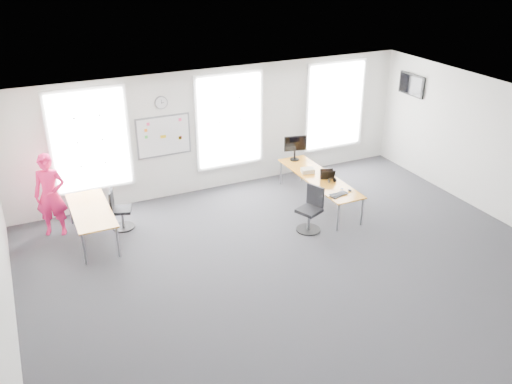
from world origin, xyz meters
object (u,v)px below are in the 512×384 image
desk_right (319,179)px  desk_left (91,212)px  monitor (295,146)px  chair_right (311,211)px  person (51,195)px  headphones (332,180)px  keyboard (339,195)px  chair_left (119,211)px

desk_right → desk_left: 5.13m
desk_right → monitor: (-0.00, 1.17, 0.42)m
chair_right → person: bearing=-136.7°
desk_right → chair_right: 1.32m
headphones → monitor: bearing=98.4°
chair_right → headphones: 1.15m
desk_right → headphones: (0.10, -0.38, 0.09)m
chair_right → keyboard: bearing=68.1°
person → monitor: size_ratio=2.85×
person → desk_left: bearing=-21.4°
person → headphones: 6.08m
chair_right → person: person is taller
keyboard → headphones: 0.66m
desk_right → desk_left: desk_left is taller
chair_right → monitor: size_ratio=1.57×
chair_right → keyboard: 0.74m
desk_left → chair_left: size_ratio=2.12×
chair_left → keyboard: 4.75m
desk_left → monitor: monitor is taller
chair_left → keyboard: chair_left is taller
desk_left → keyboard: 5.22m
desk_left → chair_right: 4.57m
desk_left → monitor: (5.10, 0.64, 0.41)m
person → keyboard: bearing=-0.2°
chair_left → chair_right: bearing=-97.7°
keyboard → monitor: monitor is taller
headphones → monitor: (-0.11, 1.55, 0.33)m
desk_right → keyboard: size_ratio=6.17×
desk_left → person: size_ratio=1.07×
keyboard → monitor: size_ratio=0.71×
person → chair_left: bearing=5.2°
desk_left → monitor: size_ratio=3.04×
chair_left → person: size_ratio=0.50×
keyboard → headphones: size_ratio=2.40×
person → desk_right: bearing=9.4°
headphones → monitor: size_ratio=0.30×
desk_right → chair_right: bearing=-128.4°
desk_right → person: (-5.79, 1.13, 0.27)m
desk_right → keyboard: 1.01m
chair_left → person: 1.42m
headphones → monitor: monitor is taller
chair_right → chair_left: chair_right is taller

